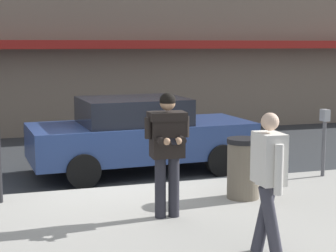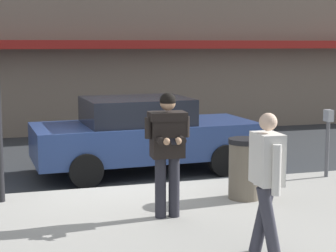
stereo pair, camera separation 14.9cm
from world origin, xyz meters
The scene contains 8 objects.
ground_plane centered at (0.00, 0.00, 0.00)m, with size 80.00×80.00×0.00m, color #2B2D30.
sidewalk centered at (1.00, -2.85, 0.07)m, with size 32.00×5.30×0.14m, color #99968E.
curb_paint_line centered at (1.00, 0.05, 0.00)m, with size 28.00×0.12×0.01m, color silver.
parked_sedan_mid centered at (0.85, 1.33, 0.79)m, with size 4.59×2.11×1.54m.
man_texting_on_phone centered at (0.37, -2.17, 1.25)m, with size 0.65×0.59×1.81m.
pedestrian_in_light_coat centered at (1.08, -3.88, 1.11)m, with size 0.33×0.60×1.70m.
parking_meter centered at (3.93, -0.60, 0.97)m, with size 0.12×0.18×1.27m.
trash_bin centered at (1.84, -1.55, 0.63)m, with size 0.55×0.55×0.98m.
Camera 1 is at (-1.93, -9.64, 2.61)m, focal length 60.00 mm.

